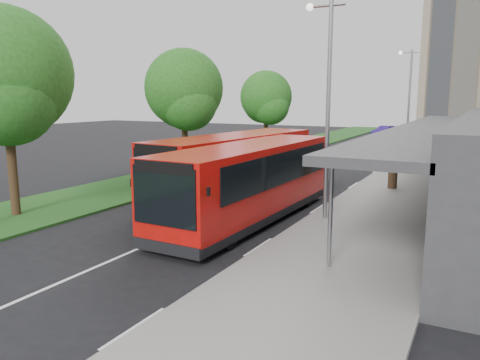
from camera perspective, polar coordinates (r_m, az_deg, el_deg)
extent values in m
plane|color=black|center=(18.30, -4.38, -4.92)|extent=(120.00, 120.00, 0.00)
cube|color=gray|center=(35.44, 21.91, 1.79)|extent=(5.00, 80.00, 0.15)
cube|color=#1B4F19|center=(38.91, 2.52, 3.15)|extent=(5.00, 80.00, 0.10)
cube|color=silver|center=(31.76, 10.12, 1.36)|extent=(0.12, 70.00, 0.01)
cube|color=silver|center=(10.40, -12.73, -17.16)|extent=(0.12, 2.00, 0.01)
cube|color=silver|center=(15.09, 2.30, -8.16)|extent=(0.12, 2.00, 0.01)
cube|color=silver|center=(20.48, 9.54, -3.40)|extent=(0.12, 2.00, 0.01)
cube|color=silver|center=(26.13, 13.68, -0.63)|extent=(0.12, 2.00, 0.01)
cube|color=silver|center=(31.91, 16.32, 1.15)|extent=(0.12, 2.00, 0.01)
cube|color=silver|center=(37.76, 18.16, 2.38)|extent=(0.12, 2.00, 0.01)
cube|color=silver|center=(43.65, 19.50, 3.28)|extent=(0.12, 2.00, 0.01)
cube|color=silver|center=(49.57, 20.52, 3.96)|extent=(0.12, 2.00, 0.01)
cube|color=silver|center=(55.50, 21.33, 4.49)|extent=(0.12, 2.00, 0.01)
cube|color=silver|center=(61.45, 21.98, 4.93)|extent=(0.12, 2.00, 0.01)
cube|color=black|center=(23.19, 25.10, 1.37)|extent=(0.06, 24.00, 2.20)
cube|color=#2D2D2F|center=(23.11, 22.23, 5.79)|extent=(2.80, 26.00, 0.25)
cylinder|color=gray|center=(12.84, 10.96, -3.97)|extent=(0.12, 0.12, 3.30)
cylinder|color=gray|center=(34.28, 21.74, 4.20)|extent=(0.12, 0.12, 3.30)
cylinder|color=#382316|center=(20.50, -26.00, 1.39)|extent=(0.36, 0.36, 3.99)
sphere|color=#1D5316|center=(20.34, -26.79, 11.54)|extent=(5.08, 5.08, 5.08)
sphere|color=#1D5316|center=(19.60, -26.50, 9.00)|extent=(3.63, 3.63, 3.63)
sphere|color=#1D5316|center=(21.02, -26.35, 9.76)|extent=(3.99, 3.99, 3.99)
cylinder|color=#382316|center=(29.19, -6.72, 4.38)|extent=(0.36, 0.36, 3.74)
sphere|color=#1D5316|center=(29.06, -6.86, 11.06)|extent=(4.76, 4.76, 4.76)
sphere|color=#1D5316|center=(28.39, -6.27, 9.38)|extent=(3.40, 3.40, 3.40)
sphere|color=#1D5316|center=(29.75, -7.09, 9.89)|extent=(3.74, 3.74, 3.74)
cylinder|color=#382316|center=(39.65, 3.16, 5.66)|extent=(0.36, 0.36, 3.39)
sphere|color=#1D5316|center=(39.54, 3.20, 10.11)|extent=(4.31, 4.31, 4.31)
sphere|color=#1D5316|center=(38.93, 3.75, 8.97)|extent=(3.08, 3.08, 3.08)
sphere|color=#1D5316|center=(40.20, 2.84, 9.34)|extent=(3.39, 3.39, 3.39)
cylinder|color=gray|center=(17.76, 10.67, 8.04)|extent=(0.16, 0.16, 8.00)
cylinder|color=gray|center=(18.10, 10.44, 20.17)|extent=(1.40, 0.10, 0.10)
sphere|color=silver|center=(18.29, 8.53, 20.12)|extent=(0.28, 0.28, 0.28)
cylinder|color=gray|center=(37.33, 19.88, 8.59)|extent=(0.16, 0.16, 8.00)
cylinder|color=gray|center=(37.50, 19.93, 14.41)|extent=(1.40, 0.10, 0.10)
sphere|color=silver|center=(37.59, 18.99, 14.45)|extent=(0.28, 0.28, 0.28)
cube|color=red|center=(17.84, 1.18, 0.15)|extent=(2.75, 10.42, 2.61)
cube|color=black|center=(18.10, 1.16, -3.84)|extent=(2.77, 10.44, 0.30)
cube|color=black|center=(13.51, -9.28, -2.03)|extent=(2.22, 0.11, 1.73)
cube|color=black|center=(22.45, 7.46, 3.19)|extent=(2.17, 0.11, 1.28)
cube|color=black|center=(18.63, -1.79, 2.03)|extent=(0.30, 8.88, 1.18)
cube|color=black|center=(17.49, 5.27, 1.46)|extent=(0.30, 8.88, 1.18)
cube|color=black|center=(13.90, -9.12, -8.21)|extent=(2.47, 0.15, 0.35)
cube|color=black|center=(13.35, -9.40, 1.48)|extent=(2.07, 0.10, 0.35)
cube|color=black|center=(14.51, -13.04, -0.34)|extent=(0.08, 0.08, 0.25)
cube|color=black|center=(12.84, -3.87, -1.43)|extent=(0.08, 0.08, 0.25)
cylinder|color=black|center=(15.89, -7.91, -5.66)|extent=(0.32, 0.90, 0.89)
cylinder|color=black|center=(14.78, -1.45, -6.78)|extent=(0.32, 0.90, 0.89)
cylinder|color=black|center=(21.46, 2.95, -1.46)|extent=(0.32, 0.90, 0.89)
cylinder|color=black|center=(20.65, 8.11, -2.00)|extent=(0.32, 0.90, 0.89)
cube|color=red|center=(21.81, -0.58, 2.03)|extent=(3.55, 10.72, 2.65)
cube|color=black|center=(22.03, -0.58, -1.31)|extent=(3.57, 10.74, 0.30)
cube|color=black|center=(17.70, -10.20, 0.90)|extent=(2.25, 0.28, 1.75)
cube|color=black|center=(26.27, 5.89, 4.28)|extent=(2.20, 0.27, 1.30)
cube|color=black|center=(22.73, -2.82, 3.55)|extent=(0.96, 8.97, 1.20)
cube|color=black|center=(21.33, 2.71, 3.13)|extent=(0.96, 8.97, 1.20)
cube|color=black|center=(18.00, -10.07, -3.99)|extent=(2.50, 0.33, 0.35)
cube|color=black|center=(17.58, -10.31, 3.63)|extent=(2.10, 0.25, 0.35)
cube|color=black|center=(18.80, -12.86, 2.10)|extent=(0.09, 0.09, 0.25)
cube|color=black|center=(16.90, -6.26, 1.43)|extent=(0.09, 0.09, 0.25)
cylinder|color=black|center=(20.03, -8.56, -2.37)|extent=(0.39, 0.93, 0.90)
cylinder|color=black|center=(18.71, -3.75, -3.16)|extent=(0.39, 0.93, 0.90)
cylinder|color=black|center=(25.39, 1.76, 0.37)|extent=(0.39, 0.93, 0.90)
cylinder|color=black|center=(24.37, 5.97, -0.09)|extent=(0.39, 0.93, 0.90)
cylinder|color=#3C2918|center=(25.02, 18.10, 0.00)|extent=(0.59, 0.59, 0.84)
cylinder|color=yellow|center=(34.61, 19.71, 2.61)|extent=(0.18, 0.18, 0.88)
imported|color=#5F0D15|center=(52.69, 19.56, 4.92)|extent=(2.19, 3.36, 1.06)
imported|color=navy|center=(59.10, 17.27, 5.68)|extent=(2.86, 4.33, 1.35)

